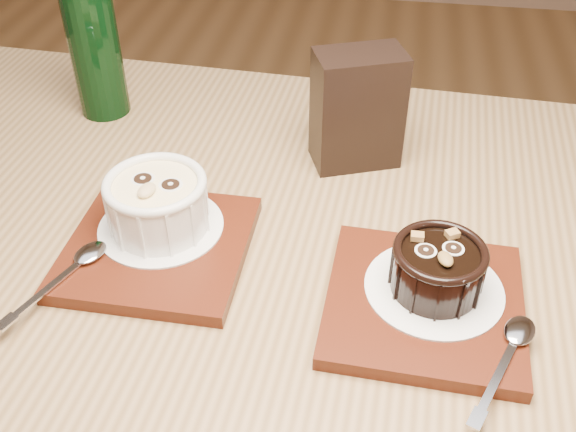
% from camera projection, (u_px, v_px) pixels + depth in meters
% --- Properties ---
extents(table, '(1.24, 0.86, 0.75)m').
position_uv_depth(table, '(298.00, 326.00, 0.73)').
color(table, brown).
rests_on(table, ground).
extents(tray_left, '(0.18, 0.18, 0.01)m').
position_uv_depth(tray_left, '(158.00, 248.00, 0.69)').
color(tray_left, '#501C0D').
rests_on(tray_left, table).
extents(doily_left, '(0.13, 0.13, 0.00)m').
position_uv_depth(doily_left, '(161.00, 226.00, 0.70)').
color(doily_left, white).
rests_on(doily_left, tray_left).
extents(ramekin_white, '(0.10, 0.10, 0.06)m').
position_uv_depth(ramekin_white, '(157.00, 201.00, 0.68)').
color(ramekin_white, white).
rests_on(ramekin_white, doily_left).
extents(spoon_left, '(0.07, 0.13, 0.01)m').
position_uv_depth(spoon_left, '(64.00, 274.00, 0.64)').
color(spoon_left, '#B6B8BF').
rests_on(spoon_left, tray_left).
extents(tray_right, '(0.19, 0.19, 0.01)m').
position_uv_depth(tray_right, '(424.00, 304.00, 0.63)').
color(tray_right, '#501C0D').
rests_on(tray_right, table).
extents(doily_right, '(0.13, 0.13, 0.00)m').
position_uv_depth(doily_right, '(434.00, 288.00, 0.63)').
color(doily_right, white).
rests_on(doily_right, tray_right).
extents(ramekin_dark, '(0.09, 0.09, 0.05)m').
position_uv_depth(ramekin_dark, '(438.00, 267.00, 0.61)').
color(ramekin_dark, black).
rests_on(ramekin_dark, doily_right).
extents(spoon_right, '(0.08, 0.13, 0.01)m').
position_uv_depth(spoon_right, '(507.00, 357.00, 0.56)').
color(spoon_right, '#B6B8BF').
rests_on(spoon_right, tray_right).
extents(condiment_stand, '(0.12, 0.09, 0.14)m').
position_uv_depth(condiment_stand, '(357.00, 109.00, 0.78)').
color(condiment_stand, black).
rests_on(condiment_stand, table).
extents(green_bottle, '(0.06, 0.06, 0.24)m').
position_uv_depth(green_bottle, '(94.00, 46.00, 0.86)').
color(green_bottle, black).
rests_on(green_bottle, table).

